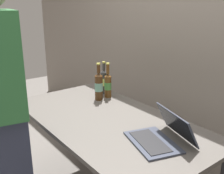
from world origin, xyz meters
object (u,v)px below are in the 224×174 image
(beer_bottle_amber, at_px, (99,86))
(laptop, at_px, (161,135))
(beer_bottle_green, at_px, (108,85))
(person_figure, at_px, (4,120))
(beer_bottle_brown, at_px, (104,81))

(beer_bottle_amber, bearing_deg, laptop, -8.53)
(laptop, relative_size, beer_bottle_green, 1.38)
(laptop, bearing_deg, person_figure, -128.45)
(beer_bottle_brown, height_order, beer_bottle_amber, beer_bottle_amber)
(laptop, height_order, person_figure, person_figure)
(laptop, xyz_separation_m, beer_bottle_brown, (-0.94, 0.26, 0.08))
(beer_bottle_brown, xyz_separation_m, beer_bottle_green, (0.11, -0.04, -0.00))
(laptop, relative_size, person_figure, 0.24)
(laptop, relative_size, beer_bottle_amber, 1.32)
(beer_bottle_green, bearing_deg, beer_bottle_amber, -86.62)
(beer_bottle_brown, xyz_separation_m, person_figure, (0.36, -0.98, 0.02))
(beer_bottle_amber, relative_size, person_figure, 0.18)
(beer_bottle_green, distance_m, person_figure, 0.98)
(beer_bottle_brown, bearing_deg, person_figure, -69.85)
(beer_bottle_brown, relative_size, beer_bottle_green, 0.96)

